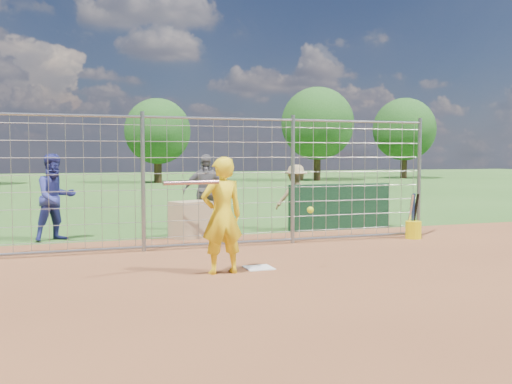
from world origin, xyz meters
name	(u,v)px	position (x,y,z in m)	size (l,w,h in m)	color
ground	(255,266)	(0.00, 0.00, 0.00)	(100.00, 100.00, 0.00)	#2D591E
infield_dirt	(341,315)	(0.00, -3.00, 0.01)	(18.00, 18.00, 0.00)	brown
home_plate	(259,268)	(0.00, -0.20, 0.01)	(0.43, 0.43, 0.02)	silver
dugout_wall	(340,207)	(3.40, 3.60, 0.55)	(2.60, 0.20, 1.10)	#11381E
batter	(222,216)	(-0.65, -0.39, 0.89)	(0.65, 0.42, 1.77)	yellow
bystander_a	(55,197)	(-3.06, 3.99, 0.91)	(0.89, 0.69, 1.82)	navy
bystander_b	(205,193)	(0.30, 4.49, 0.91)	(1.06, 0.44, 1.82)	slate
bystander_c	(296,197)	(2.42, 3.99, 0.78)	(1.01, 0.58, 1.56)	#9A8154
equipment_bin	(191,220)	(-0.29, 3.42, 0.40)	(0.80, 0.55, 0.80)	tan
equipment_in_play	(222,190)	(-0.72, -0.63, 1.30)	(2.33, 0.23, 0.53)	silver
bucket_with_bats	(413,227)	(4.21, 1.76, 0.25)	(0.34, 0.36, 0.98)	yellow
backstop_fence	(221,183)	(0.00, 2.00, 1.26)	(9.08, 0.08, 2.60)	gray
tree_line	(159,125)	(3.13, 28.13, 3.71)	(44.66, 6.72, 6.48)	#3F2B19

